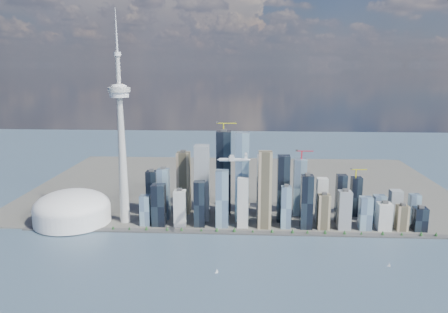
# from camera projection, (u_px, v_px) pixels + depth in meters

# --- Properties ---
(ground) EXTENTS (4000.00, 4000.00, 0.00)m
(ground) POSITION_uv_depth(u_px,v_px,m) (233.00, 281.00, 855.36)
(ground) COLOR #36515E
(ground) RESTS_ON ground
(seawall) EXTENTS (1100.00, 22.00, 4.00)m
(seawall) POSITION_uv_depth(u_px,v_px,m) (236.00, 233.00, 1099.28)
(seawall) COLOR #383838
(seawall) RESTS_ON ground
(land) EXTENTS (1400.00, 900.00, 3.00)m
(land) POSITION_uv_depth(u_px,v_px,m) (240.00, 185.00, 1539.17)
(land) COLOR #4C4C47
(land) RESTS_ON ground
(shoreline_trees) EXTENTS (960.53, 7.20, 8.80)m
(shoreline_trees) POSITION_uv_depth(u_px,v_px,m) (236.00, 230.00, 1097.89)
(shoreline_trees) COLOR #3F2D1E
(shoreline_trees) RESTS_ON seawall
(skyscraper_cluster) EXTENTS (736.00, 142.00, 261.55)m
(skyscraper_cluster) POSITION_uv_depth(u_px,v_px,m) (260.00, 193.00, 1164.68)
(skyscraper_cluster) COLOR black
(skyscraper_cluster) RESTS_ON land
(needle_tower) EXTENTS (56.00, 56.00, 550.50)m
(needle_tower) POSITION_uv_depth(u_px,v_px,m) (121.00, 136.00, 1126.18)
(needle_tower) COLOR #B0AFAA
(needle_tower) RESTS_ON land
(dome_stadium) EXTENTS (200.00, 200.00, 86.00)m
(dome_stadium) POSITION_uv_depth(u_px,v_px,m) (72.00, 209.00, 1164.17)
(dome_stadium) COLOR white
(dome_stadium) RESTS_ON land
(airplane) EXTENTS (75.43, 66.61, 18.42)m
(airplane) POSITION_uv_depth(u_px,v_px,m) (233.00, 159.00, 980.89)
(airplane) COLOR silver
(airplane) RESTS_ON ground
(sailboat_west) EXTENTS (7.54, 3.98, 10.55)m
(sailboat_west) POSITION_uv_depth(u_px,v_px,m) (217.00, 271.00, 889.10)
(sailboat_west) COLOR white
(sailboat_west) RESTS_ON ground
(sailboat_east) EXTENTS (7.15, 3.54, 9.94)m
(sailboat_east) POSITION_uv_depth(u_px,v_px,m) (389.00, 265.00, 918.46)
(sailboat_east) COLOR white
(sailboat_east) RESTS_ON ground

